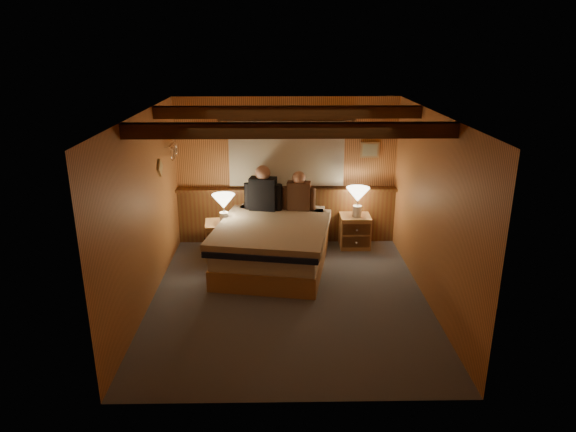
{
  "coord_description": "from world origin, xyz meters",
  "views": [
    {
      "loc": [
        -0.12,
        -6.1,
        3.21
      ],
      "look_at": [
        -0.01,
        0.4,
        1.0
      ],
      "focal_mm": 32.0,
      "sensor_mm": 36.0,
      "label": 1
    }
  ],
  "objects_px": {
    "bed": "(273,244)",
    "person_left": "(263,191)",
    "person_right": "(299,194)",
    "lamp_right": "(358,196)",
    "nightstand_left": "(223,240)",
    "duffel_bag": "(223,244)",
    "lamp_left": "(224,203)",
    "nightstand_right": "(355,231)"
  },
  "relations": [
    {
      "from": "person_left",
      "to": "person_right",
      "type": "xyz_separation_m",
      "value": [
        0.56,
        -0.01,
        -0.04
      ]
    },
    {
      "from": "person_right",
      "to": "nightstand_right",
      "type": "bearing_deg",
      "value": 14.87
    },
    {
      "from": "lamp_right",
      "to": "duffel_bag",
      "type": "xyz_separation_m",
      "value": [
        -2.15,
        -0.22,
        -0.71
      ]
    },
    {
      "from": "nightstand_right",
      "to": "lamp_right",
      "type": "distance_m",
      "value": 0.61
    },
    {
      "from": "lamp_left",
      "to": "nightstand_right",
      "type": "bearing_deg",
      "value": 12.15
    },
    {
      "from": "person_left",
      "to": "person_right",
      "type": "distance_m",
      "value": 0.56
    },
    {
      "from": "person_left",
      "to": "lamp_right",
      "type": "bearing_deg",
      "value": 12.28
    },
    {
      "from": "lamp_right",
      "to": "person_left",
      "type": "bearing_deg",
      "value": -177.64
    },
    {
      "from": "nightstand_left",
      "to": "lamp_right",
      "type": "bearing_deg",
      "value": 3.44
    },
    {
      "from": "duffel_bag",
      "to": "person_left",
      "type": "bearing_deg",
      "value": 20.76
    },
    {
      "from": "nightstand_left",
      "to": "person_left",
      "type": "xyz_separation_m",
      "value": [
        0.62,
        0.3,
        0.69
      ]
    },
    {
      "from": "bed",
      "to": "lamp_left",
      "type": "bearing_deg",
      "value": 166.13
    },
    {
      "from": "lamp_left",
      "to": "lamp_right",
      "type": "distance_m",
      "value": 2.13
    },
    {
      "from": "lamp_left",
      "to": "bed",
      "type": "bearing_deg",
      "value": -23.87
    },
    {
      "from": "duffel_bag",
      "to": "lamp_left",
      "type": "bearing_deg",
      "value": -64.07
    },
    {
      "from": "duffel_bag",
      "to": "nightstand_left",
      "type": "bearing_deg",
      "value": -71.99
    },
    {
      "from": "bed",
      "to": "person_left",
      "type": "bearing_deg",
      "value": 113.68
    },
    {
      "from": "nightstand_left",
      "to": "nightstand_right",
      "type": "bearing_deg",
      "value": 4.65
    },
    {
      "from": "person_left",
      "to": "duffel_bag",
      "type": "height_order",
      "value": "person_left"
    },
    {
      "from": "lamp_left",
      "to": "lamp_right",
      "type": "relative_size",
      "value": 0.94
    },
    {
      "from": "lamp_right",
      "to": "duffel_bag",
      "type": "bearing_deg",
      "value": -174.22
    },
    {
      "from": "bed",
      "to": "nightstand_left",
      "type": "relative_size",
      "value": 3.89
    },
    {
      "from": "nightstand_left",
      "to": "lamp_right",
      "type": "height_order",
      "value": "lamp_right"
    },
    {
      "from": "lamp_left",
      "to": "person_left",
      "type": "distance_m",
      "value": 0.68
    },
    {
      "from": "nightstand_right",
      "to": "person_right",
      "type": "distance_m",
      "value": 1.15
    },
    {
      "from": "nightstand_right",
      "to": "duffel_bag",
      "type": "distance_m",
      "value": 2.16
    },
    {
      "from": "lamp_right",
      "to": "person_left",
      "type": "distance_m",
      "value": 1.51
    },
    {
      "from": "nightstand_right",
      "to": "duffel_bag",
      "type": "xyz_separation_m",
      "value": [
        -2.14,
        -0.26,
        -0.11
      ]
    },
    {
      "from": "nightstand_right",
      "to": "lamp_left",
      "type": "bearing_deg",
      "value": -167.33
    },
    {
      "from": "lamp_right",
      "to": "bed",
      "type": "bearing_deg",
      "value": -151.26
    },
    {
      "from": "person_right",
      "to": "nightstand_left",
      "type": "bearing_deg",
      "value": -158.29
    },
    {
      "from": "lamp_left",
      "to": "duffel_bag",
      "type": "bearing_deg",
      "value": 108.69
    },
    {
      "from": "lamp_right",
      "to": "duffel_bag",
      "type": "relative_size",
      "value": 0.89
    },
    {
      "from": "nightstand_right",
      "to": "person_left",
      "type": "xyz_separation_m",
      "value": [
        -1.49,
        -0.11,
        0.71
      ]
    },
    {
      "from": "nightstand_right",
      "to": "duffel_bag",
      "type": "relative_size",
      "value": 0.99
    },
    {
      "from": "lamp_right",
      "to": "duffel_bag",
      "type": "distance_m",
      "value": 2.28
    },
    {
      "from": "nightstand_left",
      "to": "person_right",
      "type": "bearing_deg",
      "value": 7.62
    },
    {
      "from": "nightstand_right",
      "to": "bed",
      "type": "bearing_deg",
      "value": -149.03
    },
    {
      "from": "person_left",
      "to": "duffel_bag",
      "type": "bearing_deg",
      "value": -156.55
    },
    {
      "from": "person_right",
      "to": "person_left",
      "type": "bearing_deg",
      "value": -173.15
    },
    {
      "from": "lamp_right",
      "to": "person_right",
      "type": "bearing_deg",
      "value": -175.67
    },
    {
      "from": "bed",
      "to": "lamp_right",
      "type": "bearing_deg",
      "value": 38.74
    }
  ]
}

